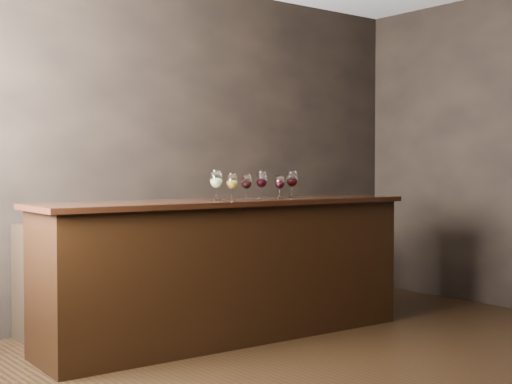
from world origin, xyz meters
TOP-DOWN VIEW (x-y plane):
  - ground at (0.00, 0.00)m, footprint 5.00×5.00m
  - room_shell at (-0.23, 0.11)m, footprint 5.02×4.52m
  - bar_counter at (-0.12, 1.26)m, footprint 2.81×0.71m
  - bar_top at (-0.12, 1.26)m, footprint 2.90×0.78m
  - back_bar_shelf at (-0.21, 2.03)m, footprint 2.32×0.40m
  - glass_white at (-0.21, 1.29)m, footprint 0.09×0.09m
  - glass_amber at (-0.09, 1.26)m, footprint 0.08×0.08m
  - glass_red_a at (0.05, 1.28)m, footprint 0.08×0.08m
  - glass_red_b at (0.21, 1.30)m, footprint 0.08×0.08m
  - glass_red_c at (0.34, 1.24)m, footprint 0.07×0.07m
  - glass_red_d at (0.47, 1.24)m, footprint 0.09×0.09m

SIDE VIEW (x-z plane):
  - ground at x=0.00m, z-range 0.00..0.00m
  - back_bar_shelf at x=-0.21m, z-range 0.00..0.84m
  - bar_counter at x=-0.12m, z-range 0.00..0.97m
  - bar_top at x=-0.12m, z-range 0.97..1.01m
  - glass_red_c at x=0.34m, z-range 1.04..1.22m
  - glass_red_a at x=0.05m, z-range 1.04..1.23m
  - glass_amber at x=-0.09m, z-range 1.04..1.24m
  - glass_red_b at x=0.21m, z-range 1.05..1.25m
  - glass_red_d at x=0.47m, z-range 1.05..1.26m
  - glass_white at x=-0.21m, z-range 1.05..1.26m
  - room_shell at x=-0.23m, z-range 0.40..3.21m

